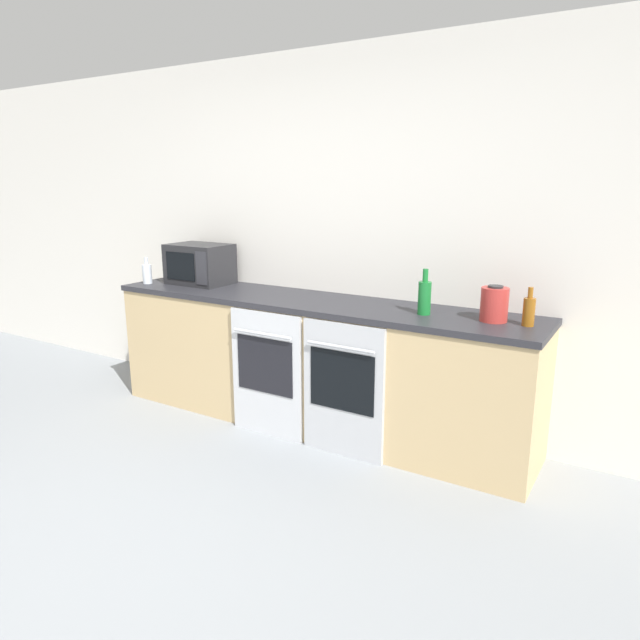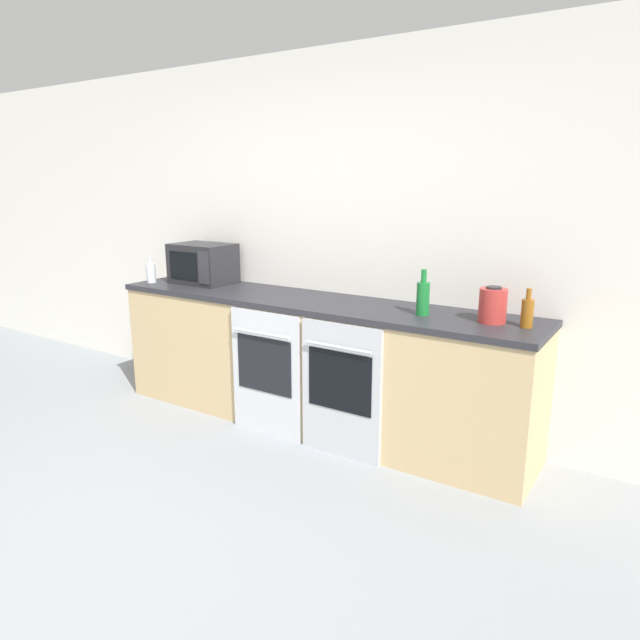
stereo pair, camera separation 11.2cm
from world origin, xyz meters
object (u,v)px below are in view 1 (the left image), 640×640
bottle_clear (147,273)px  kettle (494,304)px  microwave (200,264)px  bottle_green (425,297)px  oven_right (343,390)px  bottle_amber (529,311)px  oven_left (266,374)px

bottle_clear → kettle: size_ratio=0.99×
microwave → bottle_clear: microwave is taller
bottle_clear → bottle_green: bearing=2.9°
kettle → oven_right: bearing=-157.1°
bottle_amber → oven_right: bearing=-161.9°
oven_right → kettle: bearing=22.9°
oven_right → bottle_green: 0.77m
oven_left → oven_right: size_ratio=1.00×
bottle_clear → bottle_amber: bearing=3.0°
oven_right → kettle: 1.05m
bottle_clear → kettle: 2.69m
bottle_green → microwave: bearing=177.1°
oven_left → oven_right: bearing=0.0°
microwave → kettle: size_ratio=2.28×
bottle_clear → oven_left: bearing=-7.8°
bottle_green → kettle: 0.41m
oven_left → microwave: microwave is taller
oven_right → bottle_amber: (1.00, 0.33, 0.56)m
microwave → kettle: bearing=-1.3°
oven_right → bottle_clear: 1.97m
microwave → oven_left: bearing=-23.0°
bottle_clear → kettle: (2.69, 0.16, 0.02)m
bottle_clear → bottle_amber: (2.89, 0.15, 0.00)m
oven_left → bottle_green: bearing=16.5°
bottle_clear → bottle_amber: size_ratio=0.94×
oven_right → microwave: bearing=165.5°
microwave → kettle: 2.33m
kettle → microwave: bearing=178.7°
oven_left → oven_right: (0.59, 0.00, 0.00)m
oven_right → bottle_clear: (-1.88, 0.18, 0.56)m
bottle_amber → kettle: bearing=176.2°
microwave → bottle_amber: 2.52m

